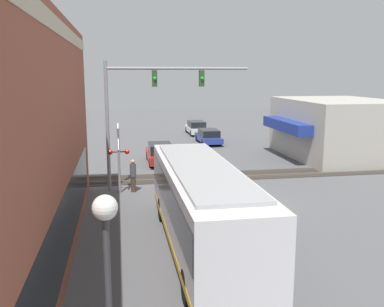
# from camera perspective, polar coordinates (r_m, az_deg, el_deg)

# --- Properties ---
(ground_plane) EXTENTS (120.00, 120.00, 0.00)m
(ground_plane) POSITION_cam_1_polar(r_m,az_deg,el_deg) (21.91, 5.90, -6.72)
(ground_plane) COLOR #565659
(shop_building) EXTENTS (10.26, 8.54, 4.54)m
(shop_building) POSITION_cam_1_polar(r_m,az_deg,el_deg) (35.44, 18.70, 3.19)
(shop_building) COLOR #B2ADA3
(shop_building) RESTS_ON ground
(city_bus) EXTENTS (11.21, 2.59, 3.20)m
(city_bus) POSITION_cam_1_polar(r_m,az_deg,el_deg) (15.97, 1.28, -6.63)
(city_bus) COLOR silver
(city_bus) RESTS_ON ground
(traffic_signal_gantry) EXTENTS (0.42, 8.06, 7.19)m
(traffic_signal_gantry) POSITION_cam_1_polar(r_m,az_deg,el_deg) (24.06, -5.99, 7.55)
(traffic_signal_gantry) COLOR gray
(traffic_signal_gantry) RESTS_ON ground
(crossing_signal) EXTENTS (1.41, 1.18, 3.81)m
(crossing_signal) POSITION_cam_1_polar(r_m,az_deg,el_deg) (23.68, -9.75, 0.22)
(crossing_signal) COLOR gray
(crossing_signal) RESTS_ON ground
(streetlamp) EXTENTS (0.44, 0.44, 4.51)m
(streetlamp) POSITION_cam_1_polar(r_m,az_deg,el_deg) (7.96, -11.09, -18.06)
(streetlamp) COLOR #38383A
(streetlamp) RESTS_ON ground
(rail_track_near) EXTENTS (2.60, 60.00, 0.15)m
(rail_track_near) POSITION_cam_1_polar(r_m,az_deg,el_deg) (27.51, 2.53, -3.02)
(rail_track_near) COLOR #332D28
(rail_track_near) RESTS_ON ground
(parked_car_red) EXTENTS (4.71, 1.82, 1.49)m
(parked_car_red) POSITION_cam_1_polar(r_m,az_deg,el_deg) (31.50, -4.28, -0.06)
(parked_car_red) COLOR #B21E19
(parked_car_red) RESTS_ON ground
(parked_car_blue) EXTENTS (4.82, 1.82, 1.36)m
(parked_car_blue) POSITION_cam_1_polar(r_m,az_deg,el_deg) (40.38, 2.22, 2.24)
(parked_car_blue) COLOR navy
(parked_car_blue) RESTS_ON ground
(parked_car_white) EXTENTS (4.77, 1.82, 1.45)m
(parked_car_white) POSITION_cam_1_polar(r_m,az_deg,el_deg) (46.59, 0.58, 3.41)
(parked_car_white) COLOR silver
(parked_car_white) RESTS_ON ground
(pedestrian_at_crossing) EXTENTS (0.34, 0.34, 1.84)m
(pedestrian_at_crossing) POSITION_cam_1_polar(r_m,az_deg,el_deg) (23.99, -7.86, -2.89)
(pedestrian_at_crossing) COLOR #473828
(pedestrian_at_crossing) RESTS_ON ground
(pedestrian_near_bus) EXTENTS (0.34, 0.34, 1.73)m
(pedestrian_near_bus) POSITION_cam_1_polar(r_m,az_deg,el_deg) (17.28, 7.87, -8.47)
(pedestrian_near_bus) COLOR black
(pedestrian_near_bus) RESTS_ON ground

